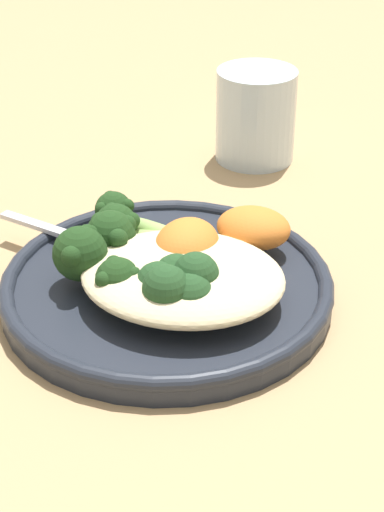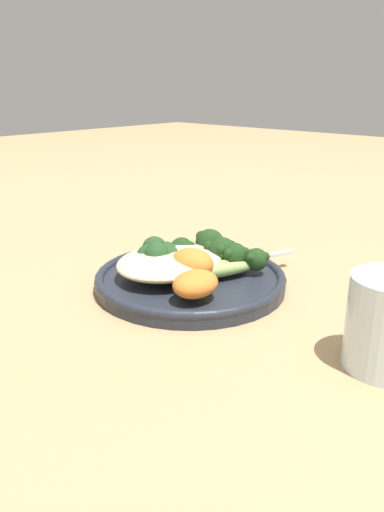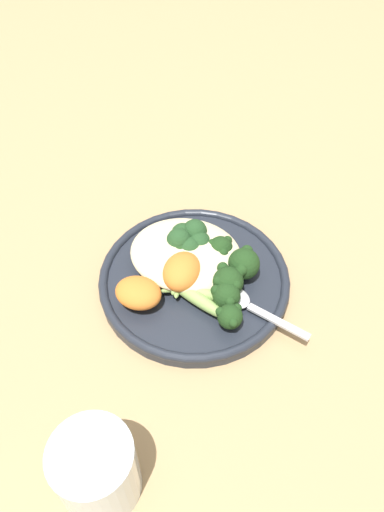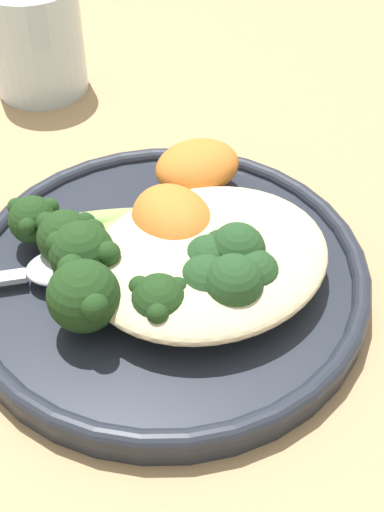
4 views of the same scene
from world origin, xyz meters
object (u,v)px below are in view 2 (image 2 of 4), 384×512
object	(u,v)px
broccoli_stalk_4	(185,253)
broccoli_stalk_6	(172,265)
plate	(190,279)
spoon	(239,260)
broccoli_stalk_1	(226,260)
broccoli_stalk_5	(174,261)
sweet_potato_chunk_1	(192,263)
broccoli_stalk_3	(209,247)
broccoli_stalk_0	(239,264)
quinoa_mound	(170,261)
kale_tuft	(159,254)
broccoli_stalk_2	(217,255)
sweet_potato_chunk_0	(195,284)

from	to	relation	value
broccoli_stalk_4	broccoli_stalk_6	size ratio (longest dim) A/B	1.14
plate	spoon	xyz separation A→B (m)	(0.07, -0.03, 0.01)
broccoli_stalk_1	spoon	xyz separation A→B (m)	(0.04, 0.00, -0.01)
broccoli_stalk_5	spoon	xyz separation A→B (m)	(0.08, -0.05, -0.01)
sweet_potato_chunk_1	spoon	distance (m)	0.08
broccoli_stalk_3	broccoli_stalk_4	bearing A→B (deg)	121.75
broccoli_stalk_0	broccoli_stalk_3	xyz separation A→B (m)	(0.01, 0.06, 0.01)
broccoli_stalk_1	sweet_potato_chunk_1	world-z (taller)	sweet_potato_chunk_1
broccoli_stalk_4	sweet_potato_chunk_1	distance (m)	0.05
plate	quinoa_mound	distance (m)	0.04
kale_tuft	broccoli_stalk_4	bearing A→B (deg)	-17.95
quinoa_mound	kale_tuft	bearing A→B (deg)	93.59
broccoli_stalk_2	sweet_potato_chunk_0	bearing A→B (deg)	-170.96
broccoli_stalk_6	spoon	size ratio (longest dim) A/B	0.66
broccoli_stalk_4	broccoli_stalk_1	bearing A→B (deg)	-136.77
broccoli_stalk_4	broccoli_stalk_2	bearing A→B (deg)	-126.47
broccoli_stalk_1	broccoli_stalk_4	xyz separation A→B (m)	(-0.02, 0.06, -0.00)
broccoli_stalk_1	broccoli_stalk_0	bearing A→B (deg)	-70.99
kale_tuft	spoon	xyz separation A→B (m)	(0.09, -0.07, -0.02)
broccoli_stalk_0	sweet_potato_chunk_1	distance (m)	0.06
broccoli_stalk_4	broccoli_stalk_5	bearing A→B (deg)	131.79
spoon	broccoli_stalk_3	bearing A→B (deg)	131.84
quinoa_mound	broccoli_stalk_3	xyz separation A→B (m)	(0.07, -0.01, 0.00)
sweet_potato_chunk_1	broccoli_stalk_4	bearing A→B (deg)	54.46
broccoli_stalk_5	spoon	size ratio (longest dim) A/B	0.89
broccoli_stalk_3	broccoli_stalk_6	xyz separation A→B (m)	(-0.07, -0.00, -0.01)
plate	broccoli_stalk_4	world-z (taller)	broccoli_stalk_4
quinoa_mound	broccoli_stalk_0	xyz separation A→B (m)	(0.06, -0.07, -0.00)
broccoli_stalk_0	spoon	world-z (taller)	broccoli_stalk_0
quinoa_mound	plate	bearing A→B (deg)	-48.83
kale_tuft	sweet_potato_chunk_0	bearing A→B (deg)	-109.99
quinoa_mound	broccoli_stalk_1	world-z (taller)	broccoli_stalk_1
broccoli_stalk_0	broccoli_stalk_1	distance (m)	0.02
broccoli_stalk_0	sweet_potato_chunk_0	size ratio (longest dim) A/B	1.97
broccoli_stalk_2	sweet_potato_chunk_0	world-z (taller)	broccoli_stalk_2
spoon	broccoli_stalk_2	bearing A→B (deg)	174.22
broccoli_stalk_2	kale_tuft	bearing A→B (deg)	119.18
quinoa_mound	kale_tuft	distance (m)	0.02
broccoli_stalk_4	spoon	world-z (taller)	broccoli_stalk_4
broccoli_stalk_0	broccoli_stalk_6	distance (m)	0.09
sweet_potato_chunk_0	spoon	size ratio (longest dim) A/B	0.46
sweet_potato_chunk_0	sweet_potato_chunk_1	size ratio (longest dim) A/B	0.97
broccoli_stalk_1	broccoli_stalk_5	xyz separation A→B (m)	(-0.04, 0.05, -0.00)
broccoli_stalk_4	spoon	distance (m)	0.08
sweet_potato_chunk_0	kale_tuft	world-z (taller)	kale_tuft
broccoli_stalk_6	kale_tuft	xyz separation A→B (m)	(0.00, 0.03, 0.01)
broccoli_stalk_6	sweet_potato_chunk_0	size ratio (longest dim) A/B	1.44
broccoli_stalk_1	spoon	distance (m)	0.04
broccoli_stalk_4	spoon	size ratio (longest dim) A/B	0.75
plate	broccoli_stalk_5	xyz separation A→B (m)	(-0.01, 0.02, 0.02)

